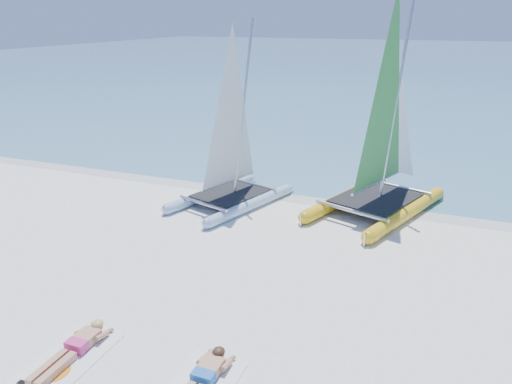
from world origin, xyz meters
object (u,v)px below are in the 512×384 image
sunbather_a (75,347)px  sunbather_b (202,379)px  catamaran_yellow (389,138)px  towel_a (68,359)px  catamaran_blue (231,151)px

sunbather_a → sunbather_b: 2.44m
catamaran_yellow → towel_a: catamaran_yellow is taller
towel_a → sunbather_b: size_ratio=1.07×
catamaran_yellow → sunbather_b: (-1.56, -9.17, -2.04)m
sunbather_b → catamaran_blue: bearing=110.8°
catamaran_yellow → sunbather_a: bearing=-93.8°
sunbather_a → sunbather_b: size_ratio=1.00×
catamaran_yellow → towel_a: bearing=-93.3°
catamaran_yellow → sunbather_b: 9.52m
catamaran_blue → towel_a: catamaran_blue is taller
catamaran_yellow → catamaran_blue: bearing=-142.3°
sunbather_a → catamaran_yellow: bearing=66.7°
catamaran_yellow → towel_a: size_ratio=3.71×
towel_a → sunbather_b: bearing=6.7°
catamaran_yellow → sunbather_b: catamaran_yellow is taller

